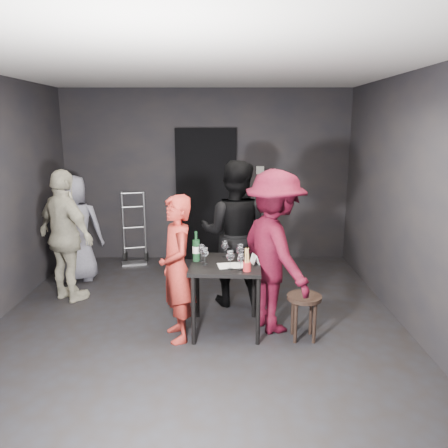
{
  "coord_description": "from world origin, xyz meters",
  "views": [
    {
      "loc": [
        0.3,
        -4.42,
        2.15
      ],
      "look_at": [
        0.29,
        0.25,
        1.08
      ],
      "focal_mm": 35.0,
      "sensor_mm": 36.0,
      "label": 1
    }
  ],
  "objects_px": {
    "woman_black": "(235,222)",
    "man_maroon": "(275,241)",
    "bystander_cream": "(65,230)",
    "bystander_grey": "(76,229)",
    "server_red": "(177,269)",
    "hand_truck": "(135,250)",
    "breadstick_cup": "(247,260)",
    "tasting_table": "(226,272)",
    "wine_bottle": "(196,250)",
    "stool": "(304,304)"
  },
  "relations": [
    {
      "from": "server_red",
      "to": "breadstick_cup",
      "type": "height_order",
      "value": "server_red"
    },
    {
      "from": "stool",
      "to": "bystander_grey",
      "type": "height_order",
      "value": "bystander_grey"
    },
    {
      "from": "man_maroon",
      "to": "breadstick_cup",
      "type": "xyz_separation_m",
      "value": [
        -0.3,
        -0.3,
        -0.12
      ]
    },
    {
      "from": "server_red",
      "to": "bystander_cream",
      "type": "relative_size",
      "value": 0.83
    },
    {
      "from": "server_red",
      "to": "bystander_grey",
      "type": "xyz_separation_m",
      "value": [
        -1.59,
        1.72,
        -0.0
      ]
    },
    {
      "from": "hand_truck",
      "to": "stool",
      "type": "xyz_separation_m",
      "value": [
        2.24,
        -2.53,
        0.17
      ]
    },
    {
      "from": "hand_truck",
      "to": "woman_black",
      "type": "height_order",
      "value": "woman_black"
    },
    {
      "from": "server_red",
      "to": "wine_bottle",
      "type": "height_order",
      "value": "server_red"
    },
    {
      "from": "breadstick_cup",
      "to": "man_maroon",
      "type": "bearing_deg",
      "value": 44.82
    },
    {
      "from": "woman_black",
      "to": "bystander_grey",
      "type": "relative_size",
      "value": 1.39
    },
    {
      "from": "bystander_cream",
      "to": "bystander_grey",
      "type": "height_order",
      "value": "bystander_cream"
    },
    {
      "from": "man_maroon",
      "to": "bystander_cream",
      "type": "xyz_separation_m",
      "value": [
        -2.46,
        0.78,
        -0.08
      ]
    },
    {
      "from": "tasting_table",
      "to": "woman_black",
      "type": "bearing_deg",
      "value": 81.88
    },
    {
      "from": "tasting_table",
      "to": "stool",
      "type": "bearing_deg",
      "value": -13.98
    },
    {
      "from": "server_red",
      "to": "bystander_grey",
      "type": "relative_size",
      "value": 1.01
    },
    {
      "from": "wine_bottle",
      "to": "breadstick_cup",
      "type": "xyz_separation_m",
      "value": [
        0.52,
        -0.32,
        -0.01
      ]
    },
    {
      "from": "woman_black",
      "to": "wine_bottle",
      "type": "xyz_separation_m",
      "value": [
        -0.42,
        -0.68,
        -0.15
      ]
    },
    {
      "from": "breadstick_cup",
      "to": "stool",
      "type": "bearing_deg",
      "value": 5.36
    },
    {
      "from": "server_red",
      "to": "hand_truck",
      "type": "bearing_deg",
      "value": -178.88
    },
    {
      "from": "wine_bottle",
      "to": "breadstick_cup",
      "type": "distance_m",
      "value": 0.61
    },
    {
      "from": "stool",
      "to": "woman_black",
      "type": "distance_m",
      "value": 1.33
    },
    {
      "from": "bystander_grey",
      "to": "hand_truck",
      "type": "bearing_deg",
      "value": -136.1
    },
    {
      "from": "woman_black",
      "to": "hand_truck",
      "type": "bearing_deg",
      "value": -32.85
    },
    {
      "from": "stool",
      "to": "wine_bottle",
      "type": "bearing_deg",
      "value": 166.39
    },
    {
      "from": "woman_black",
      "to": "man_maroon",
      "type": "height_order",
      "value": "woman_black"
    },
    {
      "from": "hand_truck",
      "to": "wine_bottle",
      "type": "xyz_separation_m",
      "value": [
        1.13,
        -2.26,
        0.66
      ]
    },
    {
      "from": "stool",
      "to": "bystander_grey",
      "type": "bearing_deg",
      "value": 148.86
    },
    {
      "from": "bystander_cream",
      "to": "breadstick_cup",
      "type": "bearing_deg",
      "value": -171.22
    },
    {
      "from": "hand_truck",
      "to": "bystander_cream",
      "type": "bearing_deg",
      "value": -123.64
    },
    {
      "from": "bystander_cream",
      "to": "man_maroon",
      "type": "bearing_deg",
      "value": -162.29
    },
    {
      "from": "tasting_table",
      "to": "server_red",
      "type": "height_order",
      "value": "server_red"
    },
    {
      "from": "bystander_grey",
      "to": "breadstick_cup",
      "type": "distance_m",
      "value": 2.91
    },
    {
      "from": "hand_truck",
      "to": "woman_black",
      "type": "bearing_deg",
      "value": -60.44
    },
    {
      "from": "hand_truck",
      "to": "tasting_table",
      "type": "relative_size",
      "value": 1.51
    },
    {
      "from": "wine_bottle",
      "to": "woman_black",
      "type": "bearing_deg",
      "value": 58.39
    },
    {
      "from": "breadstick_cup",
      "to": "wine_bottle",
      "type": "bearing_deg",
      "value": 148.16
    },
    {
      "from": "tasting_table",
      "to": "server_red",
      "type": "bearing_deg",
      "value": -159.99
    },
    {
      "from": "woman_black",
      "to": "wine_bottle",
      "type": "distance_m",
      "value": 0.81
    },
    {
      "from": "hand_truck",
      "to": "bystander_cream",
      "type": "xyz_separation_m",
      "value": [
        -0.51,
        -1.5,
        0.68
      ]
    },
    {
      "from": "woman_black",
      "to": "breadstick_cup",
      "type": "relative_size",
      "value": 8.29
    },
    {
      "from": "tasting_table",
      "to": "breadstick_cup",
      "type": "height_order",
      "value": "breadstick_cup"
    },
    {
      "from": "man_maroon",
      "to": "breadstick_cup",
      "type": "bearing_deg",
      "value": 110.31
    },
    {
      "from": "hand_truck",
      "to": "bystander_cream",
      "type": "height_order",
      "value": "bystander_cream"
    },
    {
      "from": "bystander_cream",
      "to": "wine_bottle",
      "type": "xyz_separation_m",
      "value": [
        1.64,
        -0.76,
        -0.02
      ]
    },
    {
      "from": "man_maroon",
      "to": "bystander_cream",
      "type": "bearing_deg",
      "value": 47.81
    },
    {
      "from": "hand_truck",
      "to": "stool",
      "type": "distance_m",
      "value": 3.38
    },
    {
      "from": "hand_truck",
      "to": "bystander_grey",
      "type": "xyz_separation_m",
      "value": [
        -0.64,
        -0.79,
        0.53
      ]
    },
    {
      "from": "bystander_cream",
      "to": "breadstick_cup",
      "type": "relative_size",
      "value": 7.24
    },
    {
      "from": "stool",
      "to": "wine_bottle",
      "type": "xyz_separation_m",
      "value": [
        -1.1,
        0.27,
        0.5
      ]
    },
    {
      "from": "tasting_table",
      "to": "breadstick_cup",
      "type": "xyz_separation_m",
      "value": [
        0.21,
        -0.25,
        0.21
      ]
    }
  ]
}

